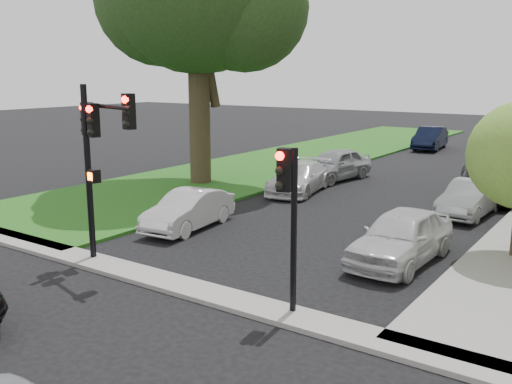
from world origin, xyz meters
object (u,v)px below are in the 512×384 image
Objects in this scene: car_parked_2 at (490,181)px; car_parked_5 at (189,210)px; car_parked_9 at (430,138)px; car_parked_0 at (401,236)px; car_parked_6 at (299,178)px; traffic_signal_main at (97,142)px; car_parked_7 at (335,165)px; traffic_signal_secondary at (289,200)px; car_parked_1 at (470,198)px.

car_parked_2 reaches higher than car_parked_5.
car_parked_9 reaches higher than car_parked_5.
car_parked_0 is 10.06m from car_parked_6.
traffic_signal_main is 1.08× the size of car_parked_6.
car_parked_2 is at bearing -69.82° from car_parked_9.
car_parked_0 is at bearing -53.40° from car_parked_6.
car_parked_5 is 0.84× the size of car_parked_9.
car_parked_2 is 7.51m from car_parked_7.
traffic_signal_secondary is 15.41m from car_parked_2.
car_parked_0 is 7.44m from car_parked_5.
car_parked_6 is at bearing 91.92° from traffic_signal_main.
traffic_signal_main is 12.04m from car_parked_6.
car_parked_1 is at bearing -18.21° from car_parked_7.
car_parked_2 is at bearing 94.39° from car_parked_1.
car_parked_2 is at bearing 49.07° from car_parked_5.
traffic_signal_main reaches higher than car_parked_2.
car_parked_6 is at bearing 119.33° from traffic_signal_secondary.
car_parked_1 is at bearing 37.72° from car_parked_5.
car_parked_7 is at bearing 83.32° from car_parked_5.
car_parked_0 is at bearing -101.28° from car_parked_2.
car_parked_6 is at bearing -96.63° from car_parked_9.
traffic_signal_main is at bearing -118.67° from car_parked_1.
traffic_signal_secondary is at bearing -91.71° from car_parked_1.
car_parked_9 is at bearing 82.86° from car_parked_5.
car_parked_2 is 1.19× the size of car_parked_7.
traffic_signal_main reaches higher than car_parked_6.
car_parked_1 is at bearing 90.60° from car_parked_0.
car_parked_5 is (-0.41, 4.17, -2.81)m from traffic_signal_main.
traffic_signal_secondary is at bearing -71.24° from car_parked_6.
traffic_signal_main is 17.00m from car_parked_2.
car_parked_1 is at bearing 85.42° from traffic_signal_secondary.
car_parked_0 is 6.77m from car_parked_1.
car_parked_7 reaches higher than car_parked_0.
car_parked_2 is at bearing 14.80° from car_parked_6.
car_parked_1 is 1.00× the size of car_parked_5.
traffic_signal_secondary is 0.93× the size of car_parked_5.
car_parked_1 is 0.87× the size of car_parked_6.
car_parked_0 is 0.97× the size of car_parked_6.
car_parked_9 reaches higher than car_parked_6.
traffic_signal_secondary is at bearing -0.37° from traffic_signal_main.
car_parked_7 is (-7.45, 10.51, 0.03)m from car_parked_0.
traffic_signal_secondary is at bearing -84.12° from car_parked_9.
car_parked_1 is (0.16, 6.77, -0.10)m from car_parked_0.
car_parked_9 is (-6.53, 30.00, -1.85)m from traffic_signal_secondary.
car_parked_7 is (-7.61, 3.74, 0.13)m from car_parked_1.
car_parked_0 is 1.12× the size of car_parked_1.
traffic_signal_main reaches higher than car_parked_7.
car_parked_0 is at bearing 34.86° from traffic_signal_main.
car_parked_1 is at bearing -99.42° from car_parked_2.
car_parked_6 is at bearing -80.94° from car_parked_7.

